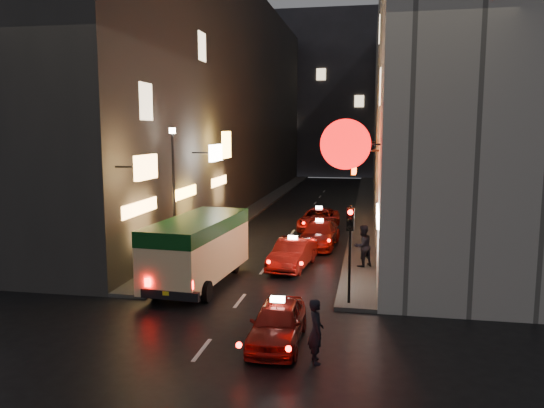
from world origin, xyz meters
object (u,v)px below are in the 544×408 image
Objects in this scene: taxi_near at (278,319)px; traffic_light at (350,234)px; lamp_post at (174,186)px; pedestrian_crossing at (316,327)px; minibus at (198,243)px.

taxi_near is 4.51m from traffic_light.
traffic_light is 9.42m from lamp_post.
pedestrian_crossing is at bearing -50.81° from lamp_post.
taxi_near is at bearing -52.34° from lamp_post.
lamp_post is at bearing 21.58° from pedestrian_crossing.
taxi_near is 2.31× the size of pedestrian_crossing.
traffic_light is at bearing -26.13° from pedestrian_crossing.
pedestrian_crossing is 5.01m from traffic_light.
traffic_light reaches higher than minibus.
lamp_post is at bearing 126.22° from minibus.
taxi_near is 0.75× the size of lamp_post.
lamp_post reaches higher than minibus.
lamp_post is (-7.50, 9.20, 2.72)m from pedestrian_crossing.
taxi_near is at bearing 31.09° from pedestrian_crossing.
minibus is 1.88× the size of traffic_light.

